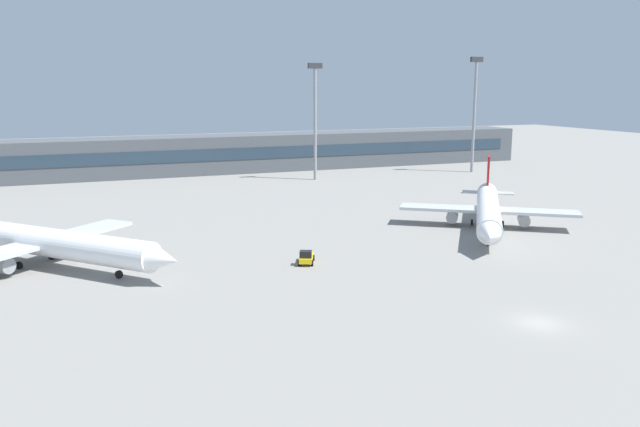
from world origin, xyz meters
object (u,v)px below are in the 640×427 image
Objects in this scene: baggage_tug_yellow at (306,257)px; floodlight_tower_east at (315,113)px; airplane_mid at (46,242)px; airplane_near at (488,210)px; floodlight_tower_west at (475,107)px.

floodlight_tower_east is at bearing 67.94° from baggage_tug_yellow.
airplane_mid is at bearing -135.23° from floodlight_tower_east.
floodlight_tower_east reaches higher than airplane_near.
airplane_near is 1.06× the size of airplane_mid.
floodlight_tower_west is at bearing -2.81° from floodlight_tower_east.
airplane_near is 60.60m from airplane_mid.
airplane_near is 58.23m from floodlight_tower_east.
airplane_near reaches higher than baggage_tug_yellow.
floodlight_tower_west reaches higher than airplane_mid.
airplane_mid is at bearing 177.98° from airplane_near.
airplane_mid is 30.57m from baggage_tug_yellow.
floodlight_tower_east is (-5.58, 56.69, 12.07)m from airplane_near.
baggage_tug_yellow is (28.75, -10.19, -2.11)m from airplane_mid.
floodlight_tower_west is 1.07× the size of floodlight_tower_east.
floodlight_tower_west is (95.59, 52.55, 12.95)m from airplane_mid.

